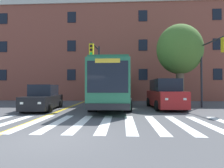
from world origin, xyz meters
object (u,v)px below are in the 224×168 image
at_px(car_red_far_lane, 165,95).
at_px(traffic_light_overhead, 96,64).
at_px(city_bus, 113,85).
at_px(traffic_light_near_corner, 210,61).
at_px(street_tree_curbside_large, 180,50).
at_px(car_black_near_lane, 44,98).
at_px(car_navy_behind_bus, 116,94).

height_order(car_red_far_lane, traffic_light_overhead, traffic_light_overhead).
height_order(city_bus, traffic_light_near_corner, traffic_light_near_corner).
distance_m(traffic_light_near_corner, street_tree_curbside_large, 2.91).
bearing_deg(city_bus, street_tree_curbside_large, 2.48).
height_order(city_bus, car_black_near_lane, city_bus).
bearing_deg(street_tree_curbside_large, traffic_light_overhead, -174.09).
distance_m(traffic_light_near_corner, traffic_light_overhead, 9.24).
distance_m(car_black_near_lane, street_tree_curbside_large, 12.32).
xyz_separation_m(car_navy_behind_bus, street_tree_curbside_large, (5.94, -8.21, 4.25)).
bearing_deg(street_tree_curbside_large, car_red_far_lane, -135.01).
bearing_deg(car_red_far_lane, car_navy_behind_bus, 112.36).
bearing_deg(traffic_light_overhead, car_navy_behind_bus, 80.14).
xyz_separation_m(car_black_near_lane, traffic_light_near_corner, (12.78, 1.12, 2.94)).
relative_size(car_black_near_lane, street_tree_curbside_large, 0.65).
relative_size(car_red_far_lane, street_tree_curbside_large, 0.71).
bearing_deg(car_red_far_lane, traffic_light_overhead, 169.66).
bearing_deg(traffic_light_overhead, car_black_near_lane, -146.88).
height_order(car_red_far_lane, car_navy_behind_bus, car_red_far_lane).
xyz_separation_m(car_black_near_lane, street_tree_curbside_large, (11.14, 3.15, 4.21)).
bearing_deg(traffic_light_near_corner, car_navy_behind_bus, 126.54).
bearing_deg(car_navy_behind_bus, car_red_far_lane, -67.64).
bearing_deg(car_navy_behind_bus, traffic_light_near_corner, -53.46).
distance_m(city_bus, traffic_light_overhead, 2.37).
relative_size(city_bus, car_black_near_lane, 2.58).
bearing_deg(street_tree_curbside_large, car_black_near_lane, -164.22).
relative_size(city_bus, traffic_light_overhead, 2.21).
distance_m(city_bus, traffic_light_near_corner, 8.14).
height_order(city_bus, car_navy_behind_bus, city_bus).
xyz_separation_m(car_navy_behind_bus, traffic_light_overhead, (-1.56, -8.99, 2.95)).
distance_m(city_bus, car_red_far_lane, 4.61).
xyz_separation_m(traffic_light_near_corner, traffic_light_overhead, (-9.15, 1.25, -0.02)).
xyz_separation_m(car_navy_behind_bus, traffic_light_near_corner, (7.59, -10.24, 2.98)).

